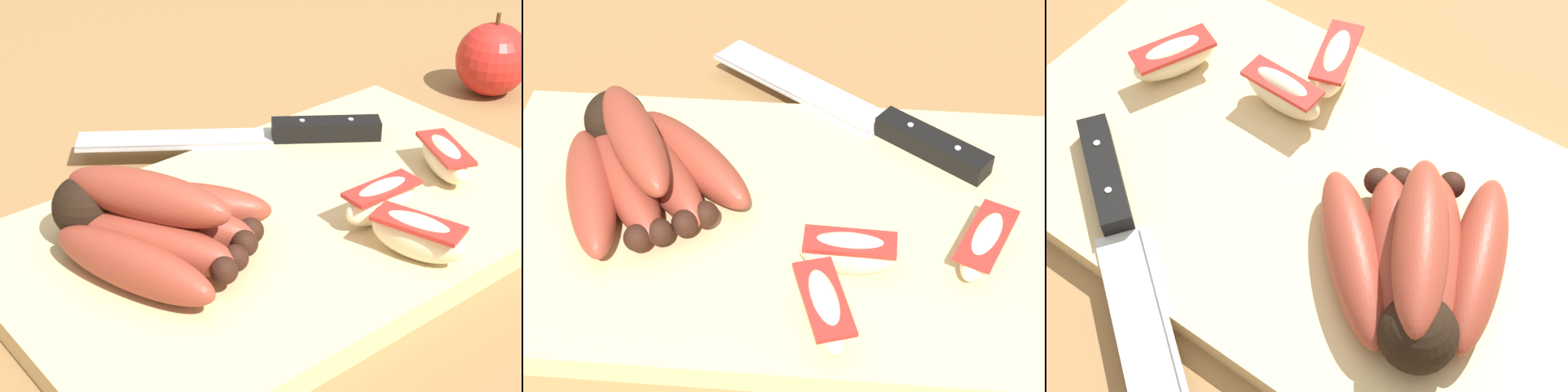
% 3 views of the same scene
% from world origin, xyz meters
% --- Properties ---
extents(ground_plane, '(6.00, 6.00, 0.00)m').
position_xyz_m(ground_plane, '(0.00, 0.00, 0.00)').
color(ground_plane, olive).
extents(cutting_board, '(0.47, 0.28, 0.02)m').
position_xyz_m(cutting_board, '(0.00, 0.02, 0.01)').
color(cutting_board, '#DBBC84').
rests_on(cutting_board, ground_plane).
extents(banana_bunch, '(0.17, 0.18, 0.07)m').
position_xyz_m(banana_bunch, '(0.11, -0.01, 0.04)').
color(banana_bunch, black).
rests_on(banana_bunch, cutting_board).
extents(chefs_knife, '(0.24, 0.19, 0.02)m').
position_xyz_m(chefs_knife, '(-0.07, -0.09, 0.03)').
color(chefs_knife, silver).
rests_on(chefs_knife, cutting_board).
extents(apple_wedge_near, '(0.05, 0.08, 0.03)m').
position_xyz_m(apple_wedge_near, '(-0.14, 0.05, 0.04)').
color(apple_wedge_near, beige).
rests_on(apple_wedge_near, cutting_board).
extents(apple_wedge_middle, '(0.05, 0.08, 0.04)m').
position_xyz_m(apple_wedge_middle, '(-0.03, 0.12, 0.04)').
color(apple_wedge_middle, beige).
rests_on(apple_wedge_middle, cutting_board).
extents(apple_wedge_far, '(0.07, 0.03, 0.04)m').
position_xyz_m(apple_wedge_far, '(-0.05, 0.07, 0.04)').
color(apple_wedge_far, beige).
rests_on(apple_wedge_far, cutting_board).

